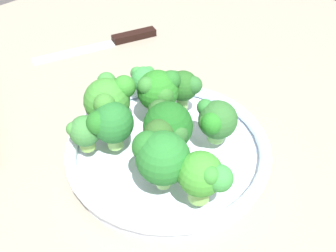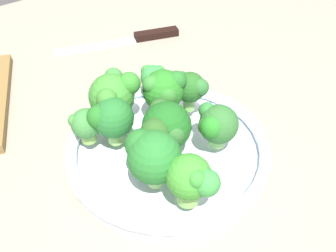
% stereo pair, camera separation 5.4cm
% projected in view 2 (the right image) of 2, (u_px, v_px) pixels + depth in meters
% --- Properties ---
extents(ground_plane, '(1.30, 1.30, 0.03)m').
position_uv_depth(ground_plane, '(181.00, 148.00, 0.61)').
color(ground_plane, gray).
extents(bowl, '(0.30, 0.30, 0.03)m').
position_uv_depth(bowl, '(168.00, 149.00, 0.57)').
color(bowl, silver).
rests_on(bowl, ground_plane).
extents(broccoli_floret_0, '(0.08, 0.08, 0.08)m').
position_uv_depth(broccoli_floret_0, '(165.00, 127.00, 0.52)').
color(broccoli_floret_0, '#90BF5F').
rests_on(broccoli_floret_0, bowl).
extents(broccoli_floret_1, '(0.08, 0.07, 0.08)m').
position_uv_depth(broccoli_floret_1, '(152.00, 155.00, 0.47)').
color(broccoli_floret_1, '#99D66F').
rests_on(broccoli_floret_1, bowl).
extents(broccoli_floret_2, '(0.07, 0.07, 0.08)m').
position_uv_depth(broccoli_floret_2, '(113.00, 95.00, 0.56)').
color(broccoli_floret_2, '#83B94E').
rests_on(broccoli_floret_2, bowl).
extents(broccoli_floret_3, '(0.06, 0.06, 0.06)m').
position_uv_depth(broccoli_floret_3, '(216.00, 125.00, 0.53)').
color(broccoli_floret_3, '#82C764').
rests_on(broccoli_floret_3, bowl).
extents(broccoli_floret_4, '(0.06, 0.06, 0.08)m').
position_uv_depth(broccoli_floret_4, '(164.00, 91.00, 0.57)').
color(broccoli_floret_4, '#76B352').
rests_on(broccoli_floret_4, bowl).
extents(broccoli_floret_5, '(0.05, 0.04, 0.05)m').
position_uv_depth(broccoli_floret_5, '(153.00, 77.00, 0.62)').
color(broccoli_floret_5, '#91BD69').
rests_on(broccoli_floret_5, bowl).
extents(broccoli_floret_6, '(0.06, 0.06, 0.07)m').
position_uv_depth(broccoli_floret_6, '(111.00, 118.00, 0.53)').
color(broccoli_floret_6, '#8CC962').
rests_on(broccoli_floret_6, bowl).
extents(broccoli_floret_7, '(0.07, 0.06, 0.07)m').
position_uv_depth(broccoli_floret_7, '(192.00, 179.00, 0.45)').
color(broccoli_floret_7, '#93D263').
rests_on(broccoli_floret_7, bowl).
extents(broccoli_floret_8, '(0.04, 0.05, 0.05)m').
position_uv_depth(broccoli_floret_8, '(87.00, 123.00, 0.54)').
color(broccoli_floret_8, '#84B550').
rests_on(broccoli_floret_8, bowl).
extents(broccoli_floret_9, '(0.06, 0.05, 0.06)m').
position_uv_depth(broccoli_floret_9, '(190.00, 87.00, 0.59)').
color(broccoli_floret_9, '#86C362').
rests_on(broccoli_floret_9, bowl).
extents(knife, '(0.11, 0.26, 0.01)m').
position_uv_depth(knife, '(135.00, 38.00, 0.83)').
color(knife, silver).
rests_on(knife, ground_plane).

